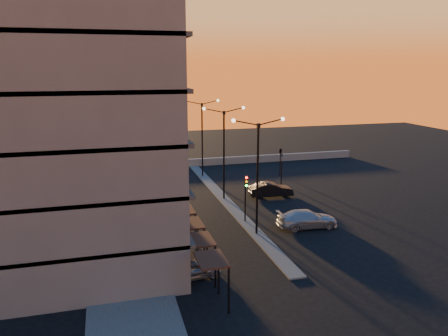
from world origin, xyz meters
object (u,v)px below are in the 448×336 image
traffic_light_main (246,191)px  car_wagon (307,219)px  streetlamp_mid (224,146)px  car_sedan (271,190)px  car_hatchback (193,269)px

traffic_light_main → car_wagon: size_ratio=0.83×
streetlamp_mid → traffic_light_main: bearing=-90.0°
car_sedan → traffic_light_main: bearing=147.8°
car_hatchback → car_wagon: (11.20, 6.42, 0.11)m
traffic_light_main → car_sedan: traffic_light_main is taller
car_hatchback → car_wagon: bearing=-69.4°
car_sedan → car_wagon: size_ratio=0.90×
streetlamp_mid → car_wagon: streetlamp_mid is taller
streetlamp_mid → car_hatchback: size_ratio=2.56×
streetlamp_mid → car_sedan: bearing=-4.1°
streetlamp_mid → car_wagon: bearing=-63.9°
traffic_light_main → streetlamp_mid: bearing=90.0°
traffic_light_main → car_sedan: 8.68m
streetlamp_mid → car_wagon: 11.72m
car_hatchback → car_sedan: (11.50, 15.64, 0.13)m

